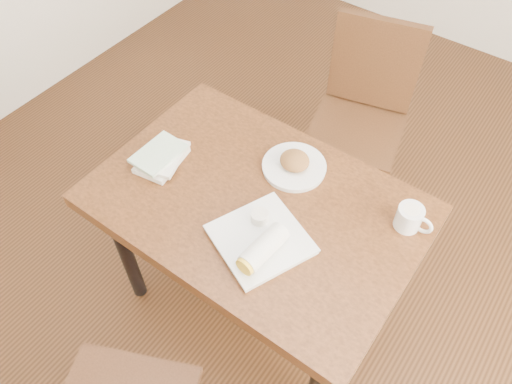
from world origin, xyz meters
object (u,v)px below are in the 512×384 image
Objects in this scene: plate_scone at (294,165)px; coffee_mug at (410,218)px; chair_far at (363,108)px; book_stack at (162,157)px; plate_burrito at (261,241)px; table at (256,216)px.

coffee_mug reaches higher than plate_scone.
book_stack is at bearing -112.36° from chair_far.
book_stack is (-0.51, 0.09, -0.00)m from plate_burrito.
plate_burrito is 0.52m from book_stack.
plate_scone is at bearing -178.77° from coffee_mug.
chair_far is 4.31× the size of book_stack.
coffee_mug is (0.47, 0.21, 0.14)m from table.
table is 0.54m from coffee_mug.
book_stack is at bearing -172.02° from table.
chair_far reaches higher than coffee_mug.
chair_far is 0.85m from coffee_mug.
plate_scone is at bearing 105.84° from plate_burrito.
plate_scone is at bearing 31.88° from book_stack.
table is 0.41m from book_stack.
book_stack reaches higher than table.
chair_far is 4.04× the size of plate_scone.
book_stack is at bearing -148.12° from plate_scone.
plate_burrito reaches higher than coffee_mug.
plate_burrito reaches higher than table.
plate_burrito is (0.13, -1.01, 0.23)m from chair_far.
chair_far is at bearing 67.64° from book_stack.
chair_far is 7.40× the size of coffee_mug.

